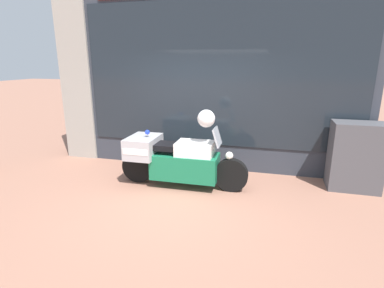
% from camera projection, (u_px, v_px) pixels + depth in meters
% --- Properties ---
extents(ground_plane, '(60.00, 60.00, 0.00)m').
position_uv_depth(ground_plane, '(175.00, 203.00, 4.93)').
color(ground_plane, '#9E6B56').
extents(shop_building, '(6.65, 0.55, 3.87)m').
position_uv_depth(shop_building, '(186.00, 77.00, 6.36)').
color(shop_building, '#333842').
rests_on(shop_building, ground).
extents(window_display, '(5.44, 0.30, 1.98)m').
position_uv_depth(window_display, '(216.00, 145.00, 6.62)').
color(window_display, slate).
rests_on(window_display, ground).
extents(paramedic_motorcycle, '(2.40, 0.77, 1.15)m').
position_uv_depth(paramedic_motorcycle, '(174.00, 158.00, 5.52)').
color(paramedic_motorcycle, black).
rests_on(paramedic_motorcycle, ground).
extents(utility_cabinet, '(0.87, 0.54, 1.23)m').
position_uv_depth(utility_cabinet, '(355.00, 156.00, 5.35)').
color(utility_cabinet, '#4C4C51').
rests_on(utility_cabinet, ground).
extents(white_helmet, '(0.31, 0.31, 0.31)m').
position_uv_depth(white_helmet, '(206.00, 119.00, 5.18)').
color(white_helmet, white).
rests_on(white_helmet, paramedic_motorcycle).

